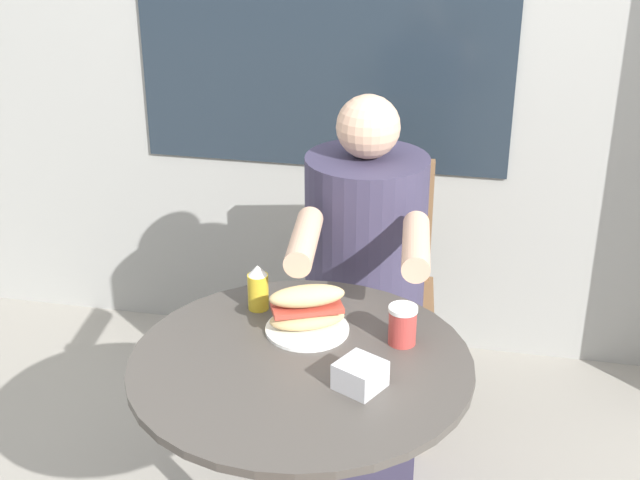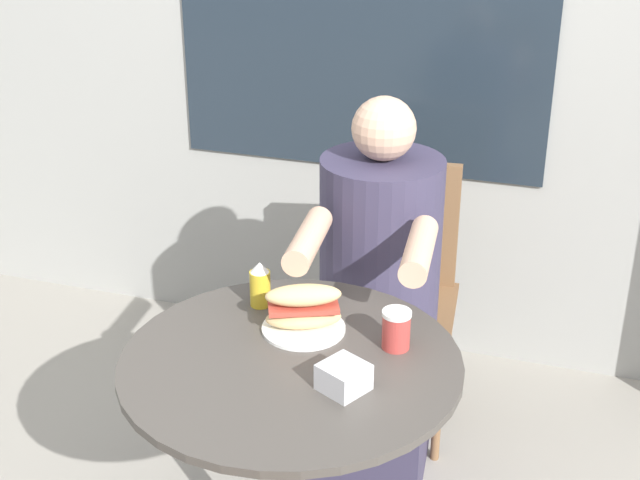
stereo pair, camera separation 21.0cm
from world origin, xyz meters
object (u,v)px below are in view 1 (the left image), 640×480
(seated_diner, at_px, (363,323))
(sandwich_on_plate, at_px, (307,312))
(diner_chair, at_px, (376,268))
(condiment_bottle, at_px, (258,288))
(cafe_table, at_px, (301,431))
(drink_cup, at_px, (402,325))

(seated_diner, height_order, sandwich_on_plate, seated_diner)
(diner_chair, relative_size, sandwich_on_plate, 4.35)
(condiment_bottle, bearing_deg, seated_diner, 60.26)
(sandwich_on_plate, bearing_deg, condiment_bottle, 149.99)
(diner_chair, distance_m, condiment_bottle, 0.79)
(sandwich_on_plate, relative_size, condiment_bottle, 1.69)
(cafe_table, distance_m, seated_diner, 0.58)
(diner_chair, distance_m, sandwich_on_plate, 0.84)
(drink_cup, height_order, condiment_bottle, condiment_bottle)
(diner_chair, bearing_deg, cafe_table, 81.61)
(diner_chair, height_order, condiment_bottle, diner_chair)
(cafe_table, relative_size, sandwich_on_plate, 3.89)
(sandwich_on_plate, height_order, condiment_bottle, same)
(seated_diner, height_order, drink_cup, seated_diner)
(cafe_table, height_order, drink_cup, drink_cup)
(seated_diner, bearing_deg, condiment_bottle, 54.36)
(cafe_table, bearing_deg, condiment_bottle, 126.36)
(sandwich_on_plate, bearing_deg, drink_cup, -2.19)
(cafe_table, xyz_separation_m, condiment_bottle, (-0.16, 0.21, 0.25))
(sandwich_on_plate, distance_m, condiment_bottle, 0.16)
(diner_chair, bearing_deg, condiment_bottle, 68.74)
(seated_diner, bearing_deg, sandwich_on_plate, 75.63)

